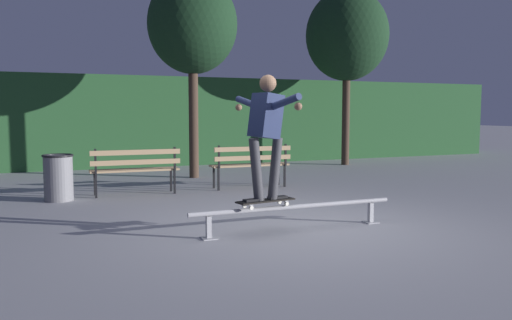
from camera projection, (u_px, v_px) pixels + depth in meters
ground_plane at (290, 228)px, 6.83m from camera, size 90.00×90.00×0.00m
hedge_backdrop at (150, 121)px, 14.87m from camera, size 24.00×1.20×2.52m
grind_rail at (295, 210)px, 6.68m from camera, size 2.85×0.18×0.33m
skateboard at (266, 201)px, 6.50m from camera, size 0.80×0.32×0.09m
skateboarder at (266, 126)px, 6.42m from camera, size 0.63×1.39×1.56m
park_bench_leftmost at (135, 166)px, 9.47m from camera, size 1.61×0.47×0.88m
park_bench_left_center at (251, 161)px, 10.37m from camera, size 1.61×0.47×0.88m
tree_far_right at (347, 36)px, 14.74m from camera, size 2.34×2.34×4.99m
tree_behind_benches at (193, 26)px, 11.79m from camera, size 2.04×2.04×4.63m
trash_can at (58, 177)px, 8.89m from camera, size 0.52×0.52×0.80m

